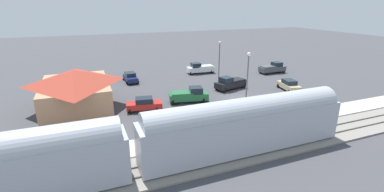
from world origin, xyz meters
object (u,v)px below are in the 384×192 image
(sedan_navy, at_px, (130,77))
(pickup_charcoal, at_px, (273,68))
(pickup_green, at_px, (189,95))
(pickup_white, at_px, (200,68))
(light_pole_lot_center, at_px, (219,56))
(pedestrian_on_platform, at_px, (308,107))
(sedan_red, at_px, (144,104))
(station_building, at_px, (76,89))
(sedan_tan, at_px, (289,85))
(light_pole_near_platform, at_px, (247,78))
(pickup_black, at_px, (230,83))

(sedan_navy, bearing_deg, pickup_charcoal, -98.01)
(pickup_green, distance_m, pickup_white, 16.95)
(pickup_white, bearing_deg, light_pole_lot_center, -172.59)
(pedestrian_on_platform, xyz_separation_m, light_pole_lot_center, (18.86, 2.38, 3.23))
(pickup_charcoal, distance_m, sedan_red, 30.24)
(station_building, relative_size, sedan_tan, 2.55)
(station_building, relative_size, pickup_charcoal, 2.24)
(station_building, xyz_separation_m, sedan_tan, (-4.29, -31.34, -1.79))
(pedestrian_on_platform, bearing_deg, pickup_green, 47.44)
(pickup_white, distance_m, light_pole_lot_center, 7.37)
(sedan_navy, bearing_deg, pedestrian_on_platform, -144.32)
(sedan_tan, bearing_deg, pickup_charcoal, -25.35)
(station_building, distance_m, pickup_charcoal, 36.92)
(sedan_tan, relative_size, light_pole_lot_center, 0.67)
(station_building, relative_size, sedan_red, 2.54)
(light_pole_near_platform, bearing_deg, station_building, 59.22)
(pickup_green, height_order, sedan_red, pickup_green)
(sedan_tan, bearing_deg, pickup_black, 63.94)
(station_building, height_order, sedan_navy, station_building)
(pickup_charcoal, bearing_deg, pickup_black, 115.80)
(pickup_black, bearing_deg, pickup_charcoal, -64.20)
(pickup_green, relative_size, sedan_tan, 1.20)
(station_building, distance_m, pedestrian_on_platform, 29.45)
(pickup_green, distance_m, sedan_navy, 14.82)
(light_pole_lot_center, bearing_deg, station_building, 102.00)
(light_pole_lot_center, bearing_deg, sedan_navy, 70.86)
(station_building, distance_m, pickup_green, 15.09)
(station_building, bearing_deg, pickup_green, -103.21)
(pedestrian_on_platform, bearing_deg, pickup_white, 7.26)
(station_building, height_order, sedan_red, station_building)
(station_building, bearing_deg, pedestrian_on_platform, -118.08)
(light_pole_near_platform, bearing_deg, pickup_green, 28.38)
(sedan_red, xyz_separation_m, light_pole_near_platform, (-6.92, -10.80, 4.13))
(pickup_charcoal, distance_m, light_pole_lot_center, 13.30)
(light_pole_near_platform, bearing_deg, sedan_red, 57.33)
(pickup_charcoal, bearing_deg, pickup_green, 114.05)
(sedan_tan, relative_size, pickup_black, 0.83)
(pickup_charcoal, xyz_separation_m, light_pole_near_platform, (-17.48, 17.55, 3.98))
(pedestrian_on_platform, height_order, pickup_green, pickup_green)
(sedan_tan, relative_size, sedan_navy, 1.04)
(sedan_red, relative_size, light_pole_near_platform, 0.60)
(pickup_black, bearing_deg, pedestrian_on_platform, -167.63)
(pickup_charcoal, bearing_deg, light_pole_near_platform, 134.89)
(pedestrian_on_platform, relative_size, pickup_charcoal, 0.32)
(pickup_white, bearing_deg, sedan_navy, 95.24)
(pickup_charcoal, xyz_separation_m, pickup_black, (-6.47, 13.39, 0.00))
(sedan_navy, bearing_deg, pickup_white, -84.76)
(sedan_tan, xyz_separation_m, sedan_navy, (14.46, 22.63, 0.00))
(sedan_tan, xyz_separation_m, light_pole_near_platform, (-6.91, 12.54, 4.13))
(station_building, bearing_deg, pickup_white, -63.27)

